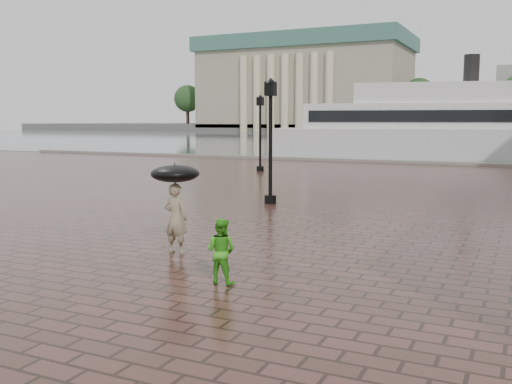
% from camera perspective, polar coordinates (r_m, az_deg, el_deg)
% --- Properties ---
extents(ground, '(300.00, 300.00, 0.00)m').
position_cam_1_polar(ground, '(9.75, 9.98, -11.04)').
color(ground, '#3B221A').
rests_on(ground, ground).
extents(harbour_water, '(240.00, 240.00, 0.00)m').
position_cam_1_polar(harbour_water, '(101.02, 24.10, 4.84)').
color(harbour_water, '#41494F').
rests_on(harbour_water, ground).
extents(quay_edge, '(80.00, 0.60, 0.30)m').
position_cam_1_polar(quay_edge, '(41.13, 21.98, 2.43)').
color(quay_edge, slate).
rests_on(quay_edge, ground).
extents(museum, '(57.00, 32.50, 26.00)m').
position_cam_1_polar(museum, '(164.30, 4.97, 10.95)').
color(museum, gray).
rests_on(museum, ground).
extents(street_lamps, '(15.44, 12.44, 4.40)m').
position_cam_1_polar(street_lamps, '(25.39, 8.45, 5.51)').
color(street_lamps, black).
rests_on(street_lamps, ground).
extents(adult_pedestrian, '(0.60, 0.39, 1.63)m').
position_cam_1_polar(adult_pedestrian, '(13.09, -8.02, -2.64)').
color(adult_pedestrian, gray).
rests_on(adult_pedestrian, ground).
extents(child_pedestrian, '(0.61, 0.48, 1.23)m').
position_cam_1_polar(child_pedestrian, '(10.69, -3.53, -5.90)').
color(child_pedestrian, green).
rests_on(child_pedestrian, ground).
extents(ferry_near, '(25.40, 11.07, 8.10)m').
position_cam_1_polar(ferry_near, '(47.92, 16.99, 6.16)').
color(ferry_near, '#BDBDBD').
rests_on(ferry_near, ground).
extents(umbrella, '(1.10, 1.10, 1.12)m').
position_cam_1_polar(umbrella, '(12.96, -8.10, 1.83)').
color(umbrella, black).
rests_on(umbrella, ground).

